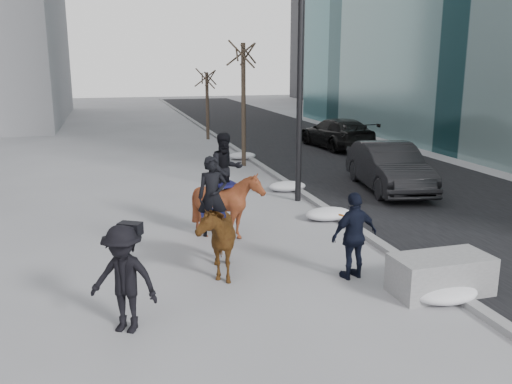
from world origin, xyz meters
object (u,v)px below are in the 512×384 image
object	(u,v)px
car_near	(389,167)
mounted_left	(214,231)
planter	(441,275)
mounted_right	(227,197)

from	to	relation	value
car_near	mounted_left	distance (m)	9.07
car_near	planter	bearing A→B (deg)	-103.05
planter	mounted_left	world-z (taller)	mounted_left
planter	mounted_left	distance (m)	4.42
planter	car_near	xyz separation A→B (m)	(3.20, 7.82, 0.42)
mounted_left	planter	bearing A→B (deg)	-28.82
planter	car_near	distance (m)	8.46
mounted_right	planter	bearing A→B (deg)	-53.56
mounted_left	mounted_right	distance (m)	2.23
car_near	mounted_left	world-z (taller)	mounted_left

